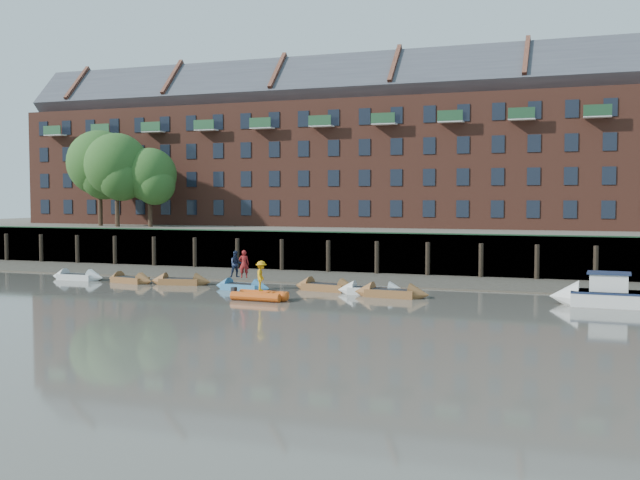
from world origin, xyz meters
The scene contains 19 objects.
ground centered at (0.00, 0.00, 0.00)m, with size 220.00×220.00×0.00m, color #5D594F.
foreshore centered at (0.00, 18.00, 0.00)m, with size 110.00×8.00×0.50m, color #3D382F.
mud_band centered at (0.00, 14.60, 0.00)m, with size 110.00×1.60×0.10m, color #4C4336.
river_wall centered at (0.00, 22.38, 1.59)m, with size 110.00×1.23×3.30m.
bank_terrace centered at (0.00, 36.00, 1.60)m, with size 110.00×28.00×3.20m, color #5E594D.
apartment_terrace centered at (0.00, 36.99, 12.82)m, with size 80.60×15.56×20.98m.
tree_cluster centered at (-25.62, 27.35, 9.00)m, with size 11.76×7.74×9.40m.
rowboat_0 centered at (-17.55, 10.77, 0.22)m, with size 4.35×1.30×1.26m.
rowboat_1 centered at (-12.90, 10.48, 0.21)m, with size 4.30×2.03×1.20m.
rowboat_2 centered at (-8.97, 10.74, 0.22)m, with size 4.49×1.98×1.26m.
rowboat_3 centered at (-3.64, 9.37, 0.21)m, with size 4.22×1.72×1.19m.
rowboat_4 centered at (1.57, 10.90, 0.24)m, with size 4.75×2.12×1.33m.
rowboat_5 centered at (4.87, 10.13, 0.23)m, with size 4.48×1.43×1.29m.
rowboat_6 centered at (6.30, 9.32, 0.24)m, with size 4.77×1.64×1.36m.
rib_tender centered at (-0.50, 5.46, 0.26)m, with size 3.44×1.78×0.59m.
motor_launch centered at (17.96, 9.66, 0.62)m, with size 5.90×2.10×2.41m.
person_rower_a centered at (-3.50, 9.38, 1.70)m, with size 0.66×0.43×1.81m, color maroon.
person_rower_b centered at (-4.12, 9.49, 1.66)m, with size 0.84×0.65×1.73m, color #19233F.
person_rib_crew centered at (-0.52, 5.45, 1.43)m, with size 1.14×0.65×1.76m, color orange.
Camera 1 is at (17.33, -34.33, 6.02)m, focal length 42.00 mm.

